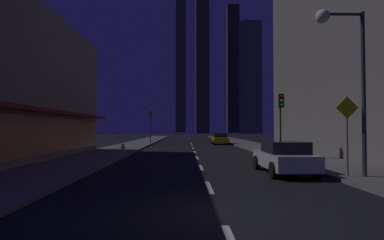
% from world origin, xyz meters
% --- Properties ---
extents(ground_plane, '(78.00, 136.00, 0.10)m').
position_xyz_m(ground_plane, '(0.00, 32.00, -0.05)').
color(ground_plane, black).
extents(sidewalk_right, '(4.00, 76.00, 0.15)m').
position_xyz_m(sidewalk_right, '(7.00, 32.00, 0.07)').
color(sidewalk_right, '#605E59').
rests_on(sidewalk_right, ground).
extents(sidewalk_left, '(4.00, 76.00, 0.15)m').
position_xyz_m(sidewalk_left, '(-7.00, 32.00, 0.07)').
color(sidewalk_left, '#605E59').
rests_on(sidewalk_left, ground).
extents(lane_marking_center, '(0.16, 38.60, 0.01)m').
position_xyz_m(lane_marking_center, '(0.00, 16.20, 0.01)').
color(lane_marking_center, silver).
rests_on(lane_marking_center, ground).
extents(building_apartment_right, '(11.00, 20.00, 20.51)m').
position_xyz_m(building_apartment_right, '(14.50, 16.00, 10.26)').
color(building_apartment_right, slate).
rests_on(building_apartment_right, ground).
extents(skyscraper_distant_tall, '(5.49, 7.13, 73.49)m').
position_xyz_m(skyscraper_distant_tall, '(-3.24, 159.84, 36.75)').
color(skyscraper_distant_tall, '#504C3C').
rests_on(skyscraper_distant_tall, ground).
extents(skyscraper_distant_mid, '(5.62, 7.57, 68.82)m').
position_xyz_m(skyscraper_distant_mid, '(6.56, 121.87, 34.41)').
color(skyscraper_distant_mid, '#4A4637').
rests_on(skyscraper_distant_mid, ground).
extents(skyscraper_distant_short, '(5.98, 5.16, 63.16)m').
position_xyz_m(skyscraper_distant_short, '(22.89, 141.17, 31.58)').
color(skyscraper_distant_short, '#3B382C').
rests_on(skyscraper_distant_short, ground).
extents(skyscraper_distant_slender, '(8.31, 6.18, 46.05)m').
position_xyz_m(skyscraper_distant_slender, '(26.09, 116.41, 23.03)').
color(skyscraper_distant_slender, '#65604C').
rests_on(skyscraper_distant_slender, ground).
extents(car_parked_near, '(1.98, 4.24, 1.45)m').
position_xyz_m(car_parked_near, '(3.60, 6.27, 0.74)').
color(car_parked_near, silver).
rests_on(car_parked_near, ground).
extents(car_parked_far, '(1.98, 4.24, 1.45)m').
position_xyz_m(car_parked_far, '(3.60, 31.19, 0.74)').
color(car_parked_far, gold).
rests_on(car_parked_far, ground).
extents(fire_hydrant_far_left, '(0.42, 0.30, 0.65)m').
position_xyz_m(fire_hydrant_far_left, '(-5.90, 17.62, 0.45)').
color(fire_hydrant_far_left, '#B2B2B2').
rests_on(fire_hydrant_far_left, sidewalk_left).
extents(traffic_light_near_right, '(0.32, 0.48, 4.20)m').
position_xyz_m(traffic_light_near_right, '(5.50, 12.56, 3.19)').
color(traffic_light_near_right, '#2D2D2D').
rests_on(traffic_light_near_right, sidewalk_right).
extents(traffic_light_far_left, '(0.32, 0.48, 4.20)m').
position_xyz_m(traffic_light_far_left, '(-5.50, 33.36, 3.19)').
color(traffic_light_far_left, '#2D2D2D').
rests_on(traffic_light_far_left, sidewalk_left).
extents(street_lamp_right, '(1.96, 0.56, 6.58)m').
position_xyz_m(street_lamp_right, '(5.38, 4.50, 5.07)').
color(street_lamp_right, '#38383D').
rests_on(street_lamp_right, sidewalk_right).
extents(pedestrian_crossing_sign, '(0.91, 0.08, 3.15)m').
position_xyz_m(pedestrian_crossing_sign, '(5.60, 4.64, 2.02)').
color(pedestrian_crossing_sign, slate).
rests_on(pedestrian_crossing_sign, sidewalk_right).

